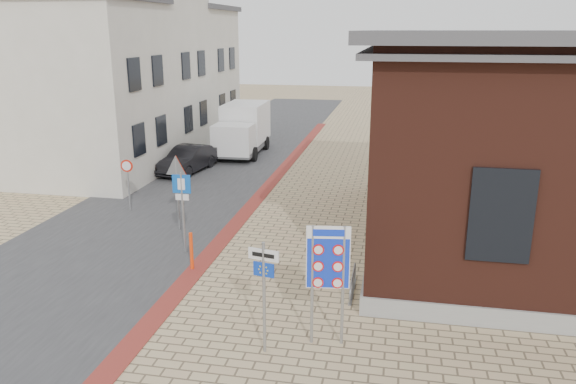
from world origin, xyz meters
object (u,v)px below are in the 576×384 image
Objects in this scene: sedan at (188,159)px; box_truck at (243,129)px; essen_sign at (264,280)px; bollard at (191,251)px; border_sign at (328,260)px; parking_sign at (182,198)px.

sedan is 4.94m from box_truck.
essen_sign is 2.24× the size of bollard.
sedan is at bearing 113.28° from border_sign.
box_truck is 20.54m from essen_sign.
border_sign reaches higher than sedan.
box_truck is (1.54, 4.63, 0.79)m from sedan.
bollard is (0.68, -1.17, -1.24)m from parking_sign.
border_sign is at bearing -42.31° from parking_sign.
sedan is 1.54× the size of essen_sign.
sedan is 16.83m from essen_sign.
border_sign is at bearing -70.60° from box_truck.
border_sign is 2.44× the size of bollard.
parking_sign is (-5.10, 4.43, -0.20)m from border_sign.
bollard is (-3.13, 3.87, -1.14)m from essen_sign.
essen_sign is at bearing -162.61° from border_sign.
border_sign is (7.24, -19.05, 0.57)m from box_truck.
sedan is 1.50× the size of parking_sign.
parking_sign is (2.15, -14.62, 0.36)m from box_truck.
box_truck is 16.06m from bollard.
border_sign reaches higher than essen_sign.
parking_sign reaches higher than bollard.
bollard is at bearing 140.08° from essen_sign.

